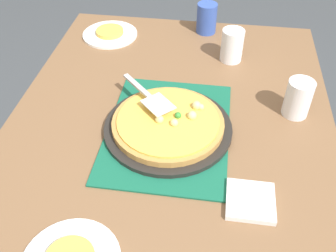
% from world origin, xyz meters
% --- Properties ---
extents(dining_table, '(1.40, 1.00, 0.75)m').
position_xyz_m(dining_table, '(0.00, 0.00, 0.64)').
color(dining_table, brown).
rests_on(dining_table, ground_plane).
extents(placemat, '(0.48, 0.36, 0.01)m').
position_xyz_m(placemat, '(0.00, 0.00, 0.75)').
color(placemat, '#145B42').
rests_on(placemat, dining_table).
extents(pizza_pan, '(0.38, 0.38, 0.01)m').
position_xyz_m(pizza_pan, '(0.00, 0.00, 0.76)').
color(pizza_pan, black).
rests_on(pizza_pan, placemat).
extents(pizza, '(0.33, 0.33, 0.05)m').
position_xyz_m(pizza, '(0.00, -0.00, 0.78)').
color(pizza, '#B78442').
rests_on(pizza, pizza_pan).
extents(plate_far_right, '(0.22, 0.22, 0.01)m').
position_xyz_m(plate_far_right, '(0.53, 0.31, 0.76)').
color(plate_far_right, white).
rests_on(plate_far_right, dining_table).
extents(served_slice_right, '(0.11, 0.11, 0.02)m').
position_xyz_m(served_slice_right, '(0.53, 0.31, 0.77)').
color(served_slice_right, '#EAB747').
rests_on(served_slice_right, plate_far_right).
extents(cup_near, '(0.08, 0.08, 0.12)m').
position_xyz_m(cup_near, '(0.62, -0.07, 0.81)').
color(cup_near, '#3351AD').
rests_on(cup_near, dining_table).
extents(cup_far, '(0.08, 0.08, 0.12)m').
position_xyz_m(cup_far, '(0.42, -0.17, 0.81)').
color(cup_far, white).
rests_on(cup_far, dining_table).
extents(cup_corner, '(0.08, 0.08, 0.12)m').
position_xyz_m(cup_corner, '(0.14, -0.38, 0.81)').
color(cup_corner, white).
rests_on(cup_corner, dining_table).
extents(pizza_server, '(0.19, 0.19, 0.01)m').
position_xyz_m(pizza_server, '(0.07, 0.07, 0.82)').
color(pizza_server, silver).
rests_on(pizza_server, pizza).
extents(napkin_stack, '(0.12, 0.12, 0.02)m').
position_xyz_m(napkin_stack, '(-0.23, -0.24, 0.76)').
color(napkin_stack, white).
rests_on(napkin_stack, dining_table).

